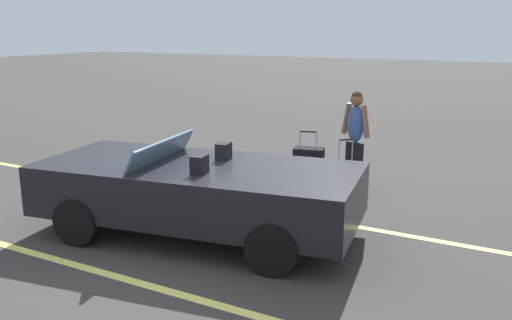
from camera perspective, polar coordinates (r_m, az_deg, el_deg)
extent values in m
plane|color=#383533|center=(7.19, -6.00, -7.76)|extent=(80.00, 80.00, 0.00)
cube|color=#EAE066|center=(8.16, -1.16, -5.00)|extent=(18.00, 0.12, 0.01)
cube|color=#EAE066|center=(6.14, -13.96, -12.07)|extent=(18.00, 0.12, 0.01)
cube|color=black|center=(6.99, -6.13, -3.03)|extent=(4.32, 2.37, 0.64)
cube|color=black|center=(7.73, -15.77, -2.68)|extent=(1.55, 1.85, 0.38)
cube|color=slate|center=(7.10, -9.97, 1.04)|extent=(0.42, 1.56, 0.31)
cube|color=black|center=(6.46, -6.00, -0.46)|extent=(0.19, 0.24, 0.22)
cube|color=black|center=(7.12, -3.45, 0.93)|extent=(0.19, 0.24, 0.22)
cylinder|color=black|center=(7.08, -18.32, -6.16)|extent=(0.63, 0.31, 0.60)
cylinder|color=black|center=(8.35, -11.57, -2.70)|extent=(0.63, 0.31, 0.60)
cylinder|color=black|center=(5.94, 1.77, -9.35)|extent=(0.63, 0.31, 0.60)
cylinder|color=black|center=(7.40, 5.63, -4.64)|extent=(0.63, 0.31, 0.60)
cube|color=black|center=(8.84, 5.56, -1.07)|extent=(0.53, 0.38, 0.74)
cube|color=black|center=(9.00, 5.71, -1.18)|extent=(0.38, 0.11, 0.41)
cylinder|color=gray|center=(8.67, 4.69, 2.13)|extent=(0.02, 0.02, 0.28)
cylinder|color=gray|center=(8.63, 6.42, 2.03)|extent=(0.02, 0.02, 0.28)
cylinder|color=black|center=(8.62, 5.58, 3.00)|extent=(0.26, 0.09, 0.03)
sphere|color=black|center=(8.87, 4.32, -3.36)|extent=(0.04, 0.04, 0.04)
sphere|color=black|center=(8.81, 6.47, -3.51)|extent=(0.04, 0.04, 0.04)
cube|color=#1E479E|center=(8.45, 9.14, -2.31)|extent=(0.46, 0.45, 0.62)
cube|color=navy|center=(8.58, 8.78, -2.38)|extent=(0.25, 0.23, 0.34)
cylinder|color=gray|center=(8.23, 8.76, 0.83)|extent=(0.03, 0.03, 0.37)
cylinder|color=gray|center=(8.32, 10.15, 0.91)|extent=(0.03, 0.03, 0.37)
cylinder|color=black|center=(8.23, 9.51, 2.13)|extent=(0.18, 0.17, 0.03)
sphere|color=black|center=(8.41, 8.44, -4.45)|extent=(0.04, 0.04, 0.04)
sphere|color=black|center=(8.52, 10.18, -4.27)|extent=(0.04, 0.04, 0.04)
ellipsoid|color=#1E479E|center=(9.63, 1.84, -1.11)|extent=(0.71, 0.54, 0.30)
torus|color=black|center=(9.59, 1.85, -0.07)|extent=(0.50, 0.50, 0.02)
cylinder|color=black|center=(8.95, 10.77, -0.80)|extent=(0.20, 0.20, 0.82)
cylinder|color=black|center=(9.09, 9.86, -0.54)|extent=(0.20, 0.20, 0.82)
ellipsoid|color=#334C8C|center=(8.87, 10.51, 3.77)|extent=(0.38, 0.34, 0.60)
sphere|color=brown|center=(8.81, 10.62, 6.30)|extent=(0.21, 0.21, 0.21)
sphere|color=#472D19|center=(8.80, 10.63, 6.60)|extent=(0.18, 0.18, 0.18)
cylinder|color=brown|center=(8.72, 11.50, 4.00)|extent=(0.21, 0.16, 0.53)
cylinder|color=brown|center=(9.00, 9.58, 4.38)|extent=(0.21, 0.16, 0.53)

